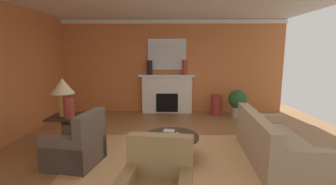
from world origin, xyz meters
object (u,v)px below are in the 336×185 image
at_px(vase_tall_corner, 216,105).
at_px(vase_on_side_table, 69,108).
at_px(sofa, 272,145).
at_px(vase_mantel_right, 184,67).
at_px(fireplace, 167,95).
at_px(coffee_table, 171,141).
at_px(side_table, 66,131).
at_px(mantel_mirror, 167,54).
at_px(table_lamp, 63,90).
at_px(potted_plant, 237,101).
at_px(armchair_near_window, 77,148).
at_px(vase_mantel_left, 150,68).

xyz_separation_m(vase_tall_corner, vase_on_side_table, (-3.37, -2.91, 0.58)).
distance_m(sofa, vase_mantel_right, 3.94).
bearing_deg(fireplace, vase_tall_corner, -10.99).
relative_size(coffee_table, side_table, 1.43).
height_order(mantel_mirror, vase_on_side_table, mantel_mirror).
distance_m(coffee_table, table_lamp, 2.31).
relative_size(fireplace, sofa, 0.83).
bearing_deg(table_lamp, potted_plant, 31.98).
relative_size(armchair_near_window, vase_on_side_table, 2.35).
height_order(sofa, vase_tall_corner, sofa).
xyz_separation_m(mantel_mirror, armchair_near_window, (-1.52, -3.83, -1.58)).
height_order(fireplace, side_table, fireplace).
bearing_deg(coffee_table, armchair_near_window, -172.08).
height_order(coffee_table, vase_on_side_table, vase_on_side_table).
relative_size(vase_mantel_left, potted_plant, 0.54).
distance_m(side_table, vase_on_side_table, 0.54).
xyz_separation_m(vase_mantel_right, vase_tall_corner, (0.99, -0.25, -1.16)).
relative_size(vase_tall_corner, vase_mantel_left, 1.44).
relative_size(coffee_table, vase_mantel_left, 2.22).
relative_size(sofa, armchair_near_window, 2.28).
relative_size(table_lamp, vase_mantel_right, 1.58).
bearing_deg(vase_on_side_table, table_lamp, 141.34).
distance_m(table_lamp, vase_tall_corner, 4.58).
xyz_separation_m(sofa, armchair_near_window, (-3.43, -0.16, 0.01)).
relative_size(table_lamp, vase_on_side_table, 1.86).
bearing_deg(vase_mantel_right, potted_plant, -16.27).
relative_size(fireplace, vase_tall_corner, 2.79).
distance_m(side_table, vase_mantel_left, 3.52).
bearing_deg(coffee_table, sofa, -2.24).
bearing_deg(vase_mantel_right, vase_mantel_left, 180.00).
xyz_separation_m(table_lamp, vase_mantel_left, (1.43, 3.04, 0.25)).
relative_size(vase_mantel_right, vase_on_side_table, 1.18).
bearing_deg(vase_mantel_right, side_table, -129.77).
xyz_separation_m(table_lamp, vase_mantel_right, (2.53, 3.04, 0.26)).
height_order(coffee_table, table_lamp, table_lamp).
distance_m(mantel_mirror, coffee_table, 3.92).
bearing_deg(potted_plant, side_table, -148.02).
bearing_deg(table_lamp, fireplace, 57.36).
distance_m(mantel_mirror, table_lamp, 3.83).
xyz_separation_m(side_table, vase_tall_corner, (3.52, 2.79, -0.08)).
relative_size(table_lamp, vase_mantel_left, 1.67).
height_order(coffee_table, vase_mantel_left, vase_mantel_left).
bearing_deg(mantel_mirror, vase_mantel_left, -162.82).
xyz_separation_m(side_table, vase_mantel_right, (2.53, 3.04, 1.09)).
height_order(fireplace, coffee_table, fireplace).
relative_size(sofa, vase_on_side_table, 5.36).
xyz_separation_m(vase_on_side_table, potted_plant, (3.97, 2.69, -0.41)).
height_order(armchair_near_window, vase_on_side_table, vase_on_side_table).
height_order(fireplace, vase_tall_corner, fireplace).
distance_m(fireplace, vase_mantel_left, 1.04).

